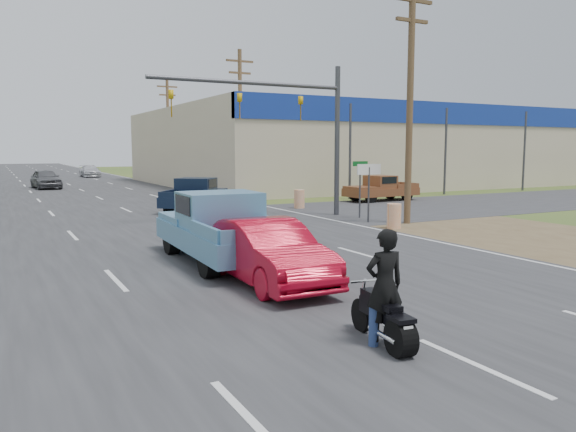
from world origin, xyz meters
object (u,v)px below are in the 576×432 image
rider (384,291)px  red_convertible (268,253)px  blue_pickup (220,226)px  navy_pickup (196,194)px  distant_car_silver (90,171)px  distant_car_grey (46,179)px  brown_pickup (380,188)px  motorcycle (385,321)px

rider → red_convertible: bearing=-84.5°
blue_pickup → navy_pickup: bearing=75.8°
distant_car_silver → red_convertible: bearing=-94.6°
blue_pickup → distant_car_grey: bearing=94.7°
rider → navy_pickup: rider is taller
red_convertible → navy_pickup: 16.59m
red_convertible → distant_car_silver: (4.38, 55.55, -0.08)m
red_convertible → blue_pickup: (0.00, 3.14, 0.24)m
red_convertible → rider: size_ratio=2.51×
blue_pickup → distant_car_grey: size_ratio=1.30×
brown_pickup → distant_car_silver: brown_pickup is taller
blue_pickup → brown_pickup: bearing=41.7°
motorcycle → distant_car_silver: distant_car_silver is taller
red_convertible → brown_pickup: size_ratio=0.95×
motorcycle → brown_pickup: bearing=60.6°
rider → distant_car_grey: rider is taller
blue_pickup → distant_car_silver: bearing=87.0°
red_convertible → motorcycle: (-0.17, -4.63, -0.33)m
red_convertible → motorcycle: size_ratio=2.43×
motorcycle → navy_pickup: (3.89, 20.80, 0.43)m
rider → distant_car_silver: rider is taller
rider → brown_pickup: 25.81m
brown_pickup → distant_car_grey: bearing=35.7°
navy_pickup → distant_car_silver: bearing=128.7°
red_convertible → motorcycle: bearing=-91.1°
motorcycle → rider: size_ratio=1.04×
navy_pickup → distant_car_silver: navy_pickup is taller
red_convertible → blue_pickup: size_ratio=0.76×
motorcycle → distant_car_silver: (4.55, 60.18, 0.25)m
brown_pickup → distant_car_silver: (-10.98, 39.53, -0.12)m
brown_pickup → distant_car_grey: distant_car_grey is taller
red_convertible → motorcycle: 4.65m
distant_car_grey → rider: bearing=-93.5°
brown_pickup → distant_car_grey: (-17.11, 21.22, -0.01)m
blue_pickup → navy_pickup: size_ratio=1.16×
motorcycle → blue_pickup: (0.17, 7.77, 0.57)m
navy_pickup → distant_car_silver: size_ratio=1.12×
red_convertible → brown_pickup: bearing=47.2°
blue_pickup → red_convertible: bearing=-88.3°
blue_pickup → rider: bearing=-89.5°
blue_pickup → navy_pickup: (3.72, 13.03, -0.14)m
rider → distant_car_grey: (-1.59, 41.84, -0.12)m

